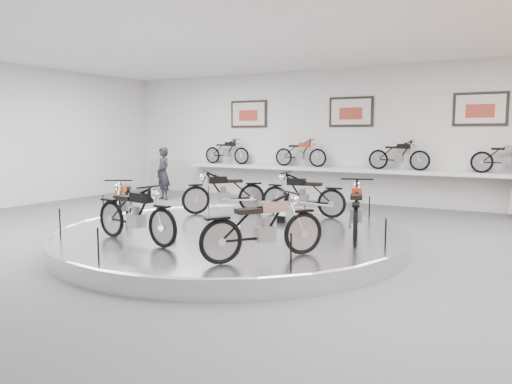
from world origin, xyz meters
The scene contains 21 objects.
floor centered at (0.00, 0.00, 0.00)m, with size 16.00×16.00×0.00m, color #565658.
ceiling centered at (0.00, 0.00, 4.00)m, with size 16.00×16.00×0.00m, color white.
wall_back centered at (0.00, 7.00, 2.00)m, with size 16.00×16.00×0.00m, color silver.
dado_band centered at (0.00, 6.98, 0.55)m, with size 15.68×0.04×1.10m, color #BCBCBA.
display_platform centered at (0.00, 0.30, 0.15)m, with size 6.40×6.40×0.30m, color silver.
platform_rim centered at (0.00, 0.30, 0.27)m, with size 6.40×6.40×0.10m, color #B2B2BA.
shelf centered at (0.00, 6.70, 1.00)m, with size 11.00×0.55×0.10m, color silver.
poster_left centered at (-3.50, 6.96, 2.70)m, with size 1.35×0.06×0.88m, color beige.
poster_center centered at (0.00, 6.96, 2.70)m, with size 1.35×0.06×0.88m, color beige.
poster_right centered at (3.50, 6.96, 2.70)m, with size 1.35×0.06×0.88m, color beige.
shelf_bike_a centered at (-4.20, 6.70, 1.42)m, with size 1.22×0.42×0.73m, color black, non-canonical shape.
shelf_bike_b centered at (-1.50, 6.70, 1.42)m, with size 1.22×0.42×0.73m, color #9A3018, non-canonical shape.
shelf_bike_c centered at (1.50, 6.70, 1.42)m, with size 1.22×0.42×0.73m, color black, non-canonical shape.
shelf_bike_d centered at (4.20, 6.70, 1.42)m, with size 1.22×0.42×0.73m, color #9E9EA2, non-canonical shape.
bike_a centered at (2.23, 0.81, 0.79)m, with size 1.67×0.59×0.98m, color #9A3018, non-canonical shape.
bike_b centered at (0.54, 2.35, 0.77)m, with size 1.61×0.57×0.94m, color black, non-canonical shape.
bike_c centered at (-1.17, 1.89, 0.78)m, with size 1.63×0.57×0.96m, color black, non-canonical shape.
bike_d centered at (-2.25, -0.13, 0.75)m, with size 1.53×0.54×0.90m, color #C83C00, non-canonical shape.
bike_e centered at (-0.75, -1.37, 0.78)m, with size 1.64×0.58×0.96m, color black, non-canonical shape.
bike_f centered at (1.59, -1.32, 0.78)m, with size 1.63×0.57×0.96m, color #9E9EA2, non-canonical shape.
visitor centered at (-5.31, 4.74, 0.82)m, with size 0.60×0.39×1.64m, color black.
Camera 1 is at (4.89, -7.36, 2.07)m, focal length 35.00 mm.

